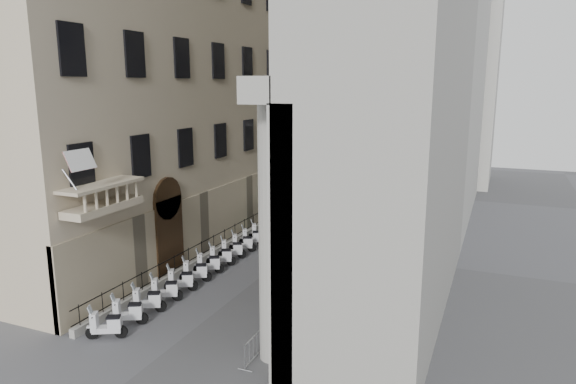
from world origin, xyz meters
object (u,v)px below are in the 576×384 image
at_px(pedestrian_b, 350,208).
at_px(pedestrian_a, 332,203).
at_px(info_kiosk, 263,216).
at_px(security_tent, 293,202).
at_px(scooter_0, 108,338).
at_px(street_lamp, 301,164).

bearing_deg(pedestrian_b, pedestrian_a, -27.14).
bearing_deg(info_kiosk, security_tent, -29.48).
relative_size(scooter_0, pedestrian_a, 0.90).
relative_size(scooter_0, info_kiosk, 0.83).
height_order(scooter_0, pedestrian_b, pedestrian_b).
relative_size(pedestrian_a, pedestrian_b, 0.96).
distance_m(security_tent, info_kiosk, 3.59).
bearing_deg(scooter_0, security_tent, -32.79).
relative_size(security_tent, street_lamp, 0.50).
bearing_deg(security_tent, scooter_0, -95.73).
distance_m(info_kiosk, pedestrian_a, 7.13).
height_order(security_tent, info_kiosk, security_tent).
height_order(scooter_0, pedestrian_a, pedestrian_a).
relative_size(security_tent, pedestrian_a, 2.23).
height_order(pedestrian_a, pedestrian_b, pedestrian_b).
height_order(scooter_0, street_lamp, street_lamp).
bearing_deg(pedestrian_a, scooter_0, 87.11).
height_order(security_tent, street_lamp, street_lamp).
relative_size(street_lamp, pedestrian_a, 4.43).
relative_size(security_tent, pedestrian_b, 2.14).
distance_m(street_lamp, info_kiosk, 5.54).
bearing_deg(pedestrian_b, info_kiosk, 49.56).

